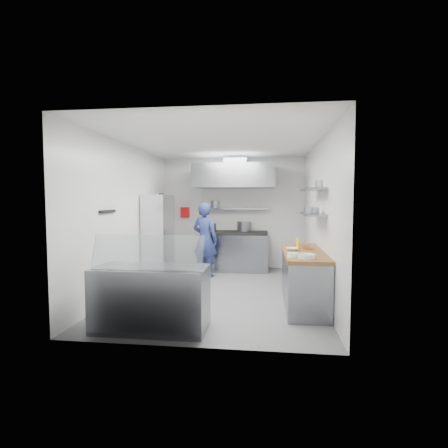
# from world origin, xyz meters

# --- Properties ---
(floor) EXTENTS (5.00, 5.00, 0.00)m
(floor) POSITION_xyz_m (0.00, 0.00, 0.00)
(floor) COLOR #5A5A5D
(floor) RESTS_ON ground
(ceiling) EXTENTS (5.00, 5.00, 0.00)m
(ceiling) POSITION_xyz_m (0.00, 0.00, 2.80)
(ceiling) COLOR silver
(ceiling) RESTS_ON wall_back
(wall_back) EXTENTS (3.60, 2.80, 0.02)m
(wall_back) POSITION_xyz_m (0.00, 2.50, 1.40)
(wall_back) COLOR white
(wall_back) RESTS_ON floor
(wall_front) EXTENTS (3.60, 2.80, 0.02)m
(wall_front) POSITION_xyz_m (0.00, -2.50, 1.40)
(wall_front) COLOR white
(wall_front) RESTS_ON floor
(wall_left) EXTENTS (2.80, 5.00, 0.02)m
(wall_left) POSITION_xyz_m (-1.80, 0.00, 1.40)
(wall_left) COLOR white
(wall_left) RESTS_ON floor
(wall_right) EXTENTS (2.80, 5.00, 0.02)m
(wall_right) POSITION_xyz_m (1.80, 0.00, 1.40)
(wall_right) COLOR white
(wall_right) RESTS_ON floor
(gas_range) EXTENTS (1.60, 0.80, 0.90)m
(gas_range) POSITION_xyz_m (0.10, 2.10, 0.45)
(gas_range) COLOR gray
(gas_range) RESTS_ON floor
(cooktop) EXTENTS (1.57, 0.78, 0.06)m
(cooktop) POSITION_xyz_m (0.10, 2.10, 0.93)
(cooktop) COLOR black
(cooktop) RESTS_ON gas_range
(stock_pot_left) EXTENTS (0.27, 0.27, 0.20)m
(stock_pot_left) POSITION_xyz_m (-0.51, 2.05, 1.06)
(stock_pot_left) COLOR slate
(stock_pot_left) RESTS_ON cooktop
(stock_pot_mid) EXTENTS (0.36, 0.36, 0.24)m
(stock_pot_mid) POSITION_xyz_m (0.30, 2.28, 1.08)
(stock_pot_mid) COLOR slate
(stock_pot_mid) RESTS_ON cooktop
(over_range_shelf) EXTENTS (1.60, 0.30, 0.04)m
(over_range_shelf) POSITION_xyz_m (0.10, 2.34, 1.52)
(over_range_shelf) COLOR gray
(over_range_shelf) RESTS_ON wall_back
(shelf_pot_a) EXTENTS (0.28, 0.28, 0.18)m
(shelf_pot_a) POSITION_xyz_m (-0.47, 2.58, 1.63)
(shelf_pot_a) COLOR slate
(shelf_pot_a) RESTS_ON over_range_shelf
(extractor_hood) EXTENTS (1.90, 1.15, 0.55)m
(extractor_hood) POSITION_xyz_m (0.10, 1.93, 2.30)
(extractor_hood) COLOR gray
(extractor_hood) RESTS_ON wall_back
(hood_duct) EXTENTS (0.55, 0.55, 0.24)m
(hood_duct) POSITION_xyz_m (0.10, 2.15, 2.68)
(hood_duct) COLOR slate
(hood_duct) RESTS_ON extractor_hood
(red_firebox) EXTENTS (0.22, 0.10, 0.26)m
(red_firebox) POSITION_xyz_m (-1.25, 2.44, 1.42)
(red_firebox) COLOR red
(red_firebox) RESTS_ON wall_back
(chef) EXTENTS (0.71, 0.59, 1.68)m
(chef) POSITION_xyz_m (-0.53, 1.33, 0.84)
(chef) COLOR navy
(chef) RESTS_ON floor
(wire_rack) EXTENTS (0.50, 0.90, 1.85)m
(wire_rack) POSITION_xyz_m (-1.53, 1.05, 0.93)
(wire_rack) COLOR silver
(wire_rack) RESTS_ON floor
(rack_bin_a) EXTENTS (0.17, 0.21, 0.19)m
(rack_bin_a) POSITION_xyz_m (-1.53, 0.90, 0.80)
(rack_bin_a) COLOR white
(rack_bin_a) RESTS_ON wire_rack
(rack_bin_b) EXTENTS (0.15, 0.19, 0.17)m
(rack_bin_b) POSITION_xyz_m (-1.53, 1.41, 1.30)
(rack_bin_b) COLOR yellow
(rack_bin_b) RESTS_ON wire_rack
(rack_jar) EXTENTS (0.12, 0.12, 0.18)m
(rack_jar) POSITION_xyz_m (-1.48, 1.17, 1.80)
(rack_jar) COLOR black
(rack_jar) RESTS_ON wire_rack
(knife_strip) EXTENTS (0.04, 0.55, 0.05)m
(knife_strip) POSITION_xyz_m (-1.78, -0.90, 1.55)
(knife_strip) COLOR black
(knife_strip) RESTS_ON wall_left
(prep_counter_base) EXTENTS (0.62, 2.00, 0.84)m
(prep_counter_base) POSITION_xyz_m (1.48, -0.60, 0.42)
(prep_counter_base) COLOR gray
(prep_counter_base) RESTS_ON floor
(prep_counter_top) EXTENTS (0.65, 2.04, 0.06)m
(prep_counter_top) POSITION_xyz_m (1.48, -0.60, 0.87)
(prep_counter_top) COLOR brown
(prep_counter_top) RESTS_ON prep_counter_base
(plate_stack_a) EXTENTS (0.25, 0.25, 0.06)m
(plate_stack_a) POSITION_xyz_m (1.44, -1.32, 0.93)
(plate_stack_a) COLOR white
(plate_stack_a) RESTS_ON prep_counter_top
(plate_stack_b) EXTENTS (0.20, 0.20, 0.06)m
(plate_stack_b) POSITION_xyz_m (1.27, -1.23, 0.93)
(plate_stack_b) COLOR white
(plate_stack_b) RESTS_ON prep_counter_top
(copper_pan) EXTENTS (0.18, 0.18, 0.06)m
(copper_pan) POSITION_xyz_m (1.55, -0.39, 0.93)
(copper_pan) COLOR #C97738
(copper_pan) RESTS_ON prep_counter_top
(squeeze_bottle) EXTENTS (0.06, 0.06, 0.18)m
(squeeze_bottle) POSITION_xyz_m (1.41, -0.31, 0.99)
(squeeze_bottle) COLOR yellow
(squeeze_bottle) RESTS_ON prep_counter_top
(mixing_bowl) EXTENTS (0.20, 0.20, 0.05)m
(mixing_bowl) POSITION_xyz_m (1.28, -0.59, 0.92)
(mixing_bowl) COLOR white
(mixing_bowl) RESTS_ON prep_counter_top
(wall_shelf_lower) EXTENTS (0.30, 1.30, 0.04)m
(wall_shelf_lower) POSITION_xyz_m (1.64, -0.30, 1.50)
(wall_shelf_lower) COLOR gray
(wall_shelf_lower) RESTS_ON wall_right
(wall_shelf_upper) EXTENTS (0.30, 1.30, 0.04)m
(wall_shelf_upper) POSITION_xyz_m (1.64, -0.30, 1.92)
(wall_shelf_upper) COLOR gray
(wall_shelf_upper) RESTS_ON wall_right
(shelf_pot_c) EXTENTS (0.25, 0.25, 0.10)m
(shelf_pot_c) POSITION_xyz_m (1.61, -0.48, 1.57)
(shelf_pot_c) COLOR slate
(shelf_pot_c) RESTS_ON wall_shelf_lower
(shelf_pot_d) EXTENTS (0.24, 0.24, 0.14)m
(shelf_pot_d) POSITION_xyz_m (1.81, -0.26, 2.01)
(shelf_pot_d) COLOR slate
(shelf_pot_d) RESTS_ON wall_shelf_upper
(display_case) EXTENTS (1.50, 0.70, 0.85)m
(display_case) POSITION_xyz_m (-0.66, -2.00, 0.42)
(display_case) COLOR gray
(display_case) RESTS_ON floor
(display_glass) EXTENTS (1.47, 0.19, 0.42)m
(display_glass) POSITION_xyz_m (-0.66, -2.12, 1.07)
(display_glass) COLOR silver
(display_glass) RESTS_ON display_case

